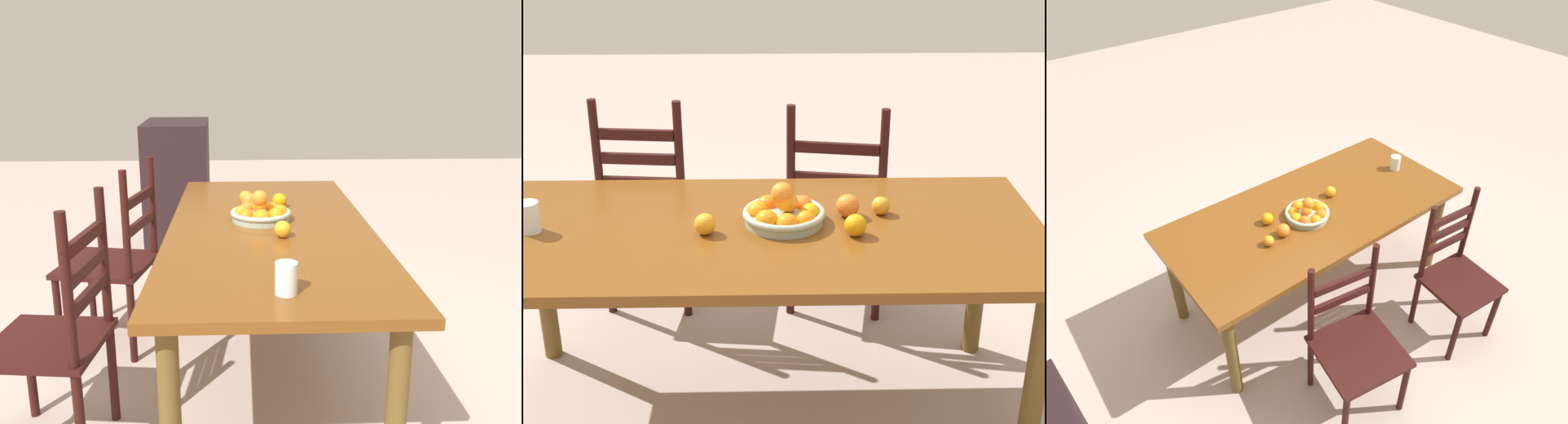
% 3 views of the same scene
% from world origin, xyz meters
% --- Properties ---
extents(ground_plane, '(12.00, 12.00, 0.00)m').
position_xyz_m(ground_plane, '(0.00, 0.00, 0.00)').
color(ground_plane, '#B4A197').
extents(dining_table, '(1.89, 0.88, 0.73)m').
position_xyz_m(dining_table, '(0.00, 0.00, 0.64)').
color(dining_table, brown).
rests_on(dining_table, ground).
extents(chair_near_window, '(0.50, 0.50, 0.95)m').
position_xyz_m(chair_near_window, '(0.33, 0.77, 0.44)').
color(chair_near_window, black).
rests_on(chair_near_window, ground).
extents(chair_by_cabinet, '(0.44, 0.44, 0.98)m').
position_xyz_m(chair_by_cabinet, '(-0.49, 0.79, 0.45)').
color(chair_by_cabinet, black).
rests_on(chair_by_cabinet, ground).
extents(fruit_bowl, '(0.28, 0.28, 0.15)m').
position_xyz_m(fruit_bowl, '(0.08, 0.04, 0.76)').
color(fruit_bowl, '#9BAB99').
rests_on(fruit_bowl, dining_table).
extents(orange_loose_0, '(0.08, 0.08, 0.08)m').
position_xyz_m(orange_loose_0, '(0.30, 0.09, 0.76)').
color(orange_loose_0, orange).
rests_on(orange_loose_0, dining_table).
extents(orange_loose_1, '(0.07, 0.07, 0.07)m').
position_xyz_m(orange_loose_1, '(-0.18, -0.04, 0.76)').
color(orange_loose_1, orange).
rests_on(orange_loose_1, dining_table).
extents(orange_loose_2, '(0.07, 0.07, 0.07)m').
position_xyz_m(orange_loose_2, '(0.31, -0.07, 0.76)').
color(orange_loose_2, orange).
rests_on(orange_loose_2, dining_table).
extents(orange_loose_3, '(0.06, 0.06, 0.06)m').
position_xyz_m(orange_loose_3, '(0.41, 0.10, 0.76)').
color(orange_loose_3, orange).
rests_on(orange_loose_3, dining_table).
extents(drinking_glass, '(0.07, 0.07, 0.10)m').
position_xyz_m(drinking_glass, '(-0.75, -0.01, 0.78)').
color(drinking_glass, silver).
rests_on(drinking_glass, dining_table).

